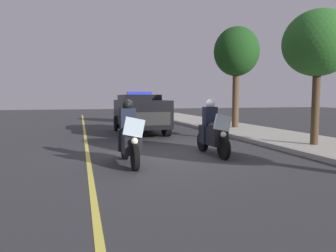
% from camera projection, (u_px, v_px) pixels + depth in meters
% --- Properties ---
extents(ground_plane, '(80.00, 80.00, 0.00)m').
position_uv_depth(ground_plane, '(169.00, 156.00, 9.60)').
color(ground_plane, '#333335').
extents(curb_strip, '(48.00, 0.24, 0.15)m').
position_uv_depth(curb_strip, '(281.00, 148.00, 10.65)').
color(curb_strip, '#9E9B93').
rests_on(curb_strip, ground).
extents(sidewalk_strip, '(48.00, 3.60, 0.10)m').
position_uv_depth(sidewalk_strip, '(327.00, 146.00, 11.16)').
color(sidewalk_strip, '#A8A399').
rests_on(sidewalk_strip, ground).
extents(lane_stripe_center, '(48.00, 0.12, 0.01)m').
position_uv_depth(lane_stripe_center, '(88.00, 160.00, 8.96)').
color(lane_stripe_center, '#E0D14C').
rests_on(lane_stripe_center, ground).
extents(police_motorcycle_lead_left, '(2.14, 0.58, 1.72)m').
position_uv_depth(police_motorcycle_lead_left, '(129.00, 138.00, 8.27)').
color(police_motorcycle_lead_left, black).
rests_on(police_motorcycle_lead_left, ground).
extents(police_motorcycle_lead_right, '(2.14, 0.58, 1.72)m').
position_uv_depth(police_motorcycle_lead_right, '(212.00, 132.00, 9.63)').
color(police_motorcycle_lead_right, black).
rests_on(police_motorcycle_lead_right, ground).
extents(police_suv, '(4.96, 2.19, 2.05)m').
position_uv_depth(police_suv, '(140.00, 112.00, 15.45)').
color(police_suv, black).
rests_on(police_suv, ground).
extents(tree_mid_block, '(2.41, 2.41, 4.69)m').
position_uv_depth(tree_mid_block, '(318.00, 44.00, 10.91)').
color(tree_mid_block, '#42301E').
rests_on(tree_mid_block, sidewalk_strip).
extents(tree_far_back, '(2.49, 2.49, 5.55)m').
position_uv_depth(tree_far_back, '(236.00, 53.00, 17.38)').
color(tree_far_back, '#4C3823').
rests_on(tree_far_back, sidewalk_strip).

